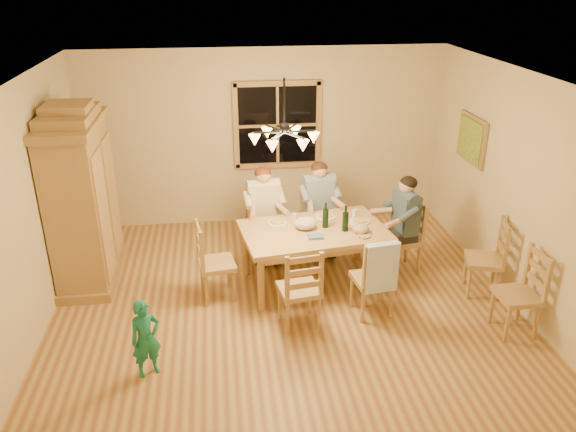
{
  "coord_description": "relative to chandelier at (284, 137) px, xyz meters",
  "views": [
    {
      "loc": [
        -0.72,
        -5.8,
        3.74
      ],
      "look_at": [
        0.05,
        0.1,
        1.1
      ],
      "focal_mm": 35.0,
      "sensor_mm": 36.0,
      "label": 1
    }
  ],
  "objects": [
    {
      "name": "adult_woman",
      "position": [
        -0.14,
        1.17,
        -1.24
      ],
      "size": [
        0.44,
        0.47,
        0.87
      ],
      "rotation": [
        0.0,
        0.0,
        3.29
      ],
      "color": "beige",
      "rests_on": "floor"
    },
    {
      "name": "wine_bottle_a",
      "position": [
        0.57,
        0.45,
        -1.15
      ],
      "size": [
        0.08,
        0.08,
        0.33
      ],
      "primitive_type": "cylinder",
      "color": "black",
      "rests_on": "dining_table"
    },
    {
      "name": "chair_spare_front",
      "position": [
        2.45,
        -0.92,
        -1.77
      ],
      "size": [
        0.43,
        0.45,
        0.99
      ],
      "rotation": [
        0.0,
        0.0,
        1.59
      ],
      "color": "#AC864C",
      "rests_on": "floor"
    },
    {
      "name": "chair_near_left",
      "position": [
        0.1,
        -0.48,
        -1.77
      ],
      "size": [
        0.5,
        0.48,
        0.99
      ],
      "rotation": [
        0.0,
        0.0,
        0.14
      ],
      "color": "#AC864C",
      "rests_on": "floor"
    },
    {
      "name": "painting",
      "position": [
        2.71,
        1.2,
        -0.48
      ],
      "size": [
        0.06,
        0.78,
        0.64
      ],
      "color": "#9E7744",
      "rests_on": "wall_right"
    },
    {
      "name": "ceiling",
      "position": [
        0.0,
        0.0,
        0.62
      ],
      "size": [
        5.5,
        5.0,
        0.02
      ],
      "primitive_type": "cube",
      "color": "white",
      "rests_on": "wall_back"
    },
    {
      "name": "wine_glass_b",
      "position": [
        0.99,
        0.64,
        -1.25
      ],
      "size": [
        0.06,
        0.06,
        0.14
      ],
      "primitive_type": "cylinder",
      "color": "silver",
      "rests_on": "dining_table"
    },
    {
      "name": "wall_right",
      "position": [
        2.75,
        0.0,
        -0.73
      ],
      "size": [
        0.02,
        5.0,
        2.7
      ],
      "primitive_type": "cube",
      "color": "beige",
      "rests_on": "floor"
    },
    {
      "name": "wall_left",
      "position": [
        -2.75,
        0.0,
        -0.73
      ],
      "size": [
        0.02,
        5.0,
        2.7
      ],
      "primitive_type": "cube",
      "color": "beige",
      "rests_on": "floor"
    },
    {
      "name": "towel",
      "position": [
        1.01,
        -0.55,
        -1.38
      ],
      "size": [
        0.39,
        0.15,
        0.58
      ],
      "primitive_type": "cube",
      "rotation": [
        0.0,
        0.0,
        0.14
      ],
      "color": "#B5CEF6",
      "rests_on": "chair_near_right"
    },
    {
      "name": "wine_glass_a",
      "position": [
        0.21,
        0.61,
        -1.25
      ],
      "size": [
        0.06,
        0.06,
        0.14
      ],
      "primitive_type": "cylinder",
      "color": "silver",
      "rests_on": "dining_table"
    },
    {
      "name": "adult_slate_man",
      "position": [
        1.64,
        0.58,
        -1.24
      ],
      "size": [
        0.47,
        0.44,
        0.87
      ],
      "rotation": [
        0.0,
        0.0,
        1.71
      ],
      "color": "#394B5B",
      "rests_on": "floor"
    },
    {
      "name": "plate_woman",
      "position": [
        -0.01,
        0.64,
        -1.31
      ],
      "size": [
        0.26,
        0.26,
        0.02
      ],
      "primitive_type": "cylinder",
      "color": "white",
      "rests_on": "dining_table"
    },
    {
      "name": "chair_end_right",
      "position": [
        1.64,
        0.58,
        -1.77
      ],
      "size": [
        0.48,
        0.5,
        0.99
      ],
      "rotation": [
        0.0,
        0.0,
        1.71
      ],
      "color": "#AC864C",
      "rests_on": "floor"
    },
    {
      "name": "dining_table",
      "position": [
        0.42,
        0.41,
        -1.42
      ],
      "size": [
        1.91,
        1.33,
        0.76
      ],
      "rotation": [
        0.0,
        0.0,
        0.14
      ],
      "color": "#AB844C",
      "rests_on": "floor"
    },
    {
      "name": "napkin",
      "position": [
        0.4,
        0.17,
        -1.3
      ],
      "size": [
        0.2,
        0.16,
        0.03
      ],
      "primitive_type": "cube",
      "rotation": [
        0.0,
        0.0,
        0.14
      ],
      "color": "#536699",
      "rests_on": "dining_table"
    },
    {
      "name": "cap",
      "position": [
        0.96,
        0.23,
        -1.26
      ],
      "size": [
        0.2,
        0.2,
        0.11
      ],
      "primitive_type": "ellipsoid",
      "color": "tan",
      "rests_on": "dining_table"
    },
    {
      "name": "chandelier",
      "position": [
        0.0,
        0.0,
        0.0
      ],
      "size": [
        0.77,
        0.68,
        0.71
      ],
      "color": "black",
      "rests_on": "ceiling"
    },
    {
      "name": "plate_plaid",
      "position": [
        0.63,
        0.75,
        -1.31
      ],
      "size": [
        0.26,
        0.26,
        0.02
      ],
      "primitive_type": "cylinder",
      "color": "white",
      "rests_on": "dining_table"
    },
    {
      "name": "chair_far_right",
      "position": [
        0.64,
        1.29,
        -1.77
      ],
      "size": [
        0.5,
        0.48,
        0.99
      ],
      "rotation": [
        0.0,
        0.0,
        3.29
      ],
      "color": "#AC864C",
      "rests_on": "floor"
    },
    {
      "name": "floor",
      "position": [
        0.0,
        0.0,
        -2.08
      ],
      "size": [
        5.5,
        5.5,
        0.0
      ],
      "primitive_type": "plane",
      "color": "#925B35",
      "rests_on": "ground"
    },
    {
      "name": "wall_back",
      "position": [
        0.0,
        2.5,
        -0.73
      ],
      "size": [
        5.5,
        0.02,
        2.7
      ],
      "primitive_type": "cube",
      "color": "beige",
      "rests_on": "floor"
    },
    {
      "name": "window",
      "position": [
        0.2,
        2.47,
        -0.53
      ],
      "size": [
        1.3,
        0.06,
        1.3
      ],
      "color": "black",
      "rests_on": "wall_back"
    },
    {
      "name": "adult_plaid_man",
      "position": [
        0.64,
        1.29,
        -1.24
      ],
      "size": [
        0.44,
        0.47,
        0.87
      ],
      "rotation": [
        0.0,
        0.0,
        3.29
      ],
      "color": "#2F4882",
      "rests_on": "floor"
    },
    {
      "name": "armoire",
      "position": [
        -2.42,
        0.93,
        -1.02
      ],
      "size": [
        0.66,
        1.4,
        2.3
      ],
      "color": "#9E7744",
      "rests_on": "floor"
    },
    {
      "name": "cloth_bundle",
      "position": [
        0.31,
        0.43,
        -1.24
      ],
      "size": [
        0.28,
        0.22,
        0.15
      ],
      "primitive_type": "ellipsoid",
      "color": "#CDAB94",
      "rests_on": "dining_table"
    },
    {
      "name": "child",
      "position": [
        -1.51,
        -1.13,
        -1.66
      ],
      "size": [
        0.36,
        0.31,
        0.83
      ],
      "primitive_type": "imported",
      "rotation": [
        0.0,
        0.0,
        0.46
      ],
      "color": "#1B7B68",
      "rests_on": "floor"
    },
    {
      "name": "chair_far_left",
      "position": [
        -0.14,
        1.17,
        -1.77
      ],
      "size": [
        0.5,
        0.48,
        0.99
      ],
      "rotation": [
        0.0,
        0.0,
        3.29
      ],
      "color": "#AC864C",
      "rests_on": "floor"
    },
    {
      "name": "chair_near_right",
      "position": [
        0.98,
        -0.36,
        -1.77
      ],
      "size": [
        0.5,
        0.48,
        0.99
      ],
      "rotation": [
        0.0,
        0.0,
        0.14
      ],
      "color": "#AC864C",
      "rests_on": "floor"
    },
    {
      "name": "chair_end_left",
      "position": [
        -0.8,
        0.23,
        -1.77
      ],
      "size": [
        0.48,
        0.5,
        0.99
      ],
      "rotation": [
        0.0,
        0.0,
        -1.43
      ],
      "color": "#AC864C",
      "rests_on": "floor"
    },
    {
      "name": "wine_bottle_b",
      "position": [
        0.79,
        0.32,
        -1.15
      ],
      "size": [
        0.08,
        0.08,
        0.33
      ],
      "primitive_type": "cylinder",
      "color": "black",
      "rests_on": "dining_table"
    },
    {
      "name": "chair_spare_back",
      "position": [
        2.45,
        -0.1,
        -1.77
      ],
      "size": [
        0.53,
        0.54,
        0.99
      ],
      "rotation": [
        0.0,
        0.0,
        1.28
      ],
      "color": "#AC864C",
      "rests_on": "floor"
    },
    {
      "name": "plate_slate",
      "position": [
        1.03,
        0.54,
        -1.31
      ],
      "size": [
        0.26,
        0.26,
        0.02
      ],
      "primitive_type": "cylinder",
      "color": "white",
      "rests_on": "dining_table"
    }
  ]
}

